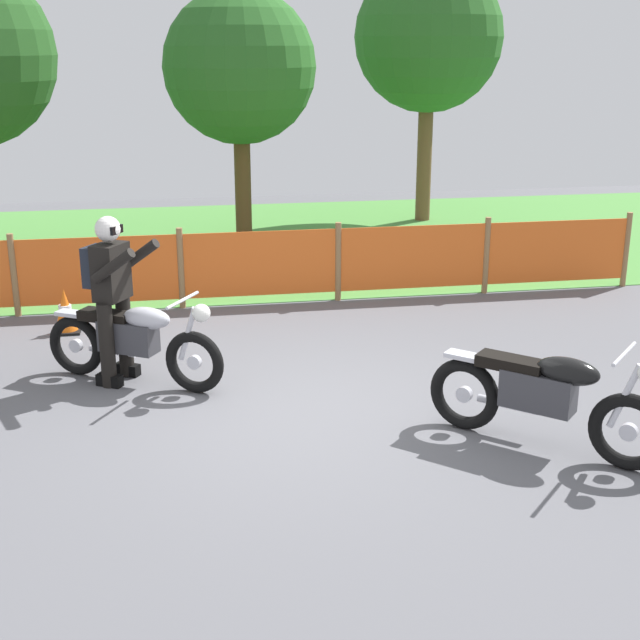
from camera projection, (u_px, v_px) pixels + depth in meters
ground at (303, 411)px, 8.14m from camera, size 24.00×24.00×0.02m
grass_verge at (238, 243)px, 14.94m from camera, size 24.00×7.40×0.01m
barrier_fence at (261, 264)px, 11.31m from camera, size 10.33×0.08×1.05m
tree_near_left at (240, 68)px, 14.35m from camera, size 2.53×2.53×4.18m
tree_near_right at (429, 38)px, 15.90m from camera, size 2.72×2.72×4.75m
motorcycle_lead at (545, 396)px, 7.24m from camera, size 1.58×1.50×0.98m
motorcycle_trailing at (134, 340)px, 8.66m from camera, size 1.77×1.12×0.95m
rider_trailing at (112, 290)px, 8.58m from camera, size 0.79×0.71×1.69m
traffic_cone at (65, 311)px, 10.27m from camera, size 0.32×0.32×0.53m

